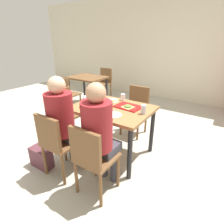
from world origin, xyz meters
The scene contains 25 objects.
ground_plane centered at (0.00, 0.00, -0.01)m, with size 10.00×10.00×0.02m, color #B2AD9E.
back_wall centered at (0.00, 3.20, 1.40)m, with size 10.00×0.10×2.80m, color beige.
main_table centered at (0.00, 0.00, 0.65)m, with size 1.10×0.83×0.75m.
chair_near_left centered at (-0.28, -0.80, 0.51)m, with size 0.40×0.40×0.87m.
chair_near_right centered at (0.28, -0.80, 0.51)m, with size 0.40×0.40×0.87m.
chair_far_side centered at (0.00, 0.80, 0.51)m, with size 0.40×0.40×0.87m.
chair_left_end centered at (-0.93, 0.00, 0.51)m, with size 0.40×0.40×0.87m.
person_in_red centered at (-0.28, -0.66, 0.76)m, with size 0.32×0.42×1.28m.
person_in_brown_jacket centered at (0.28, -0.66, 0.76)m, with size 0.32×0.42×1.28m.
tray_red_near centered at (-0.19, -0.15, 0.76)m, with size 0.36×0.26×0.02m, color #B21414.
tray_red_far centered at (0.19, 0.12, 0.76)m, with size 0.36×0.26×0.02m, color #B21414.
paper_plate_center centered at (-0.17, 0.23, 0.76)m, with size 0.22×0.22×0.01m, color white.
paper_plate_near_edge centered at (0.17, -0.23, 0.76)m, with size 0.22×0.22×0.01m, color white.
pizza_slice_a centered at (-0.19, -0.15, 0.78)m, with size 0.27×0.20×0.02m.
pizza_slice_b centered at (0.20, 0.10, 0.78)m, with size 0.21×0.22×0.02m.
pizza_slice_c centered at (-0.17, 0.20, 0.77)m, with size 0.27×0.27×0.02m.
plastic_cup_a centered at (-0.03, 0.35, 0.80)m, with size 0.07×0.07×0.10m, color white.
plastic_cup_b centered at (0.03, -0.35, 0.80)m, with size 0.07×0.07×0.10m, color white.
soda_can centered at (0.47, 0.02, 0.81)m, with size 0.07×0.07×0.12m, color #B7BCC6.
condiment_bottle centered at (-0.36, 0.23, 0.83)m, with size 0.06×0.06×0.16m, color red.
foil_bundle centered at (-0.47, -0.02, 0.80)m, with size 0.10×0.10×0.10m, color silver.
handbag centered at (-0.63, -0.82, 0.14)m, with size 0.32×0.16×0.28m, color #592D38.
background_table centered at (-1.72, 1.46, 0.62)m, with size 0.90×0.70×0.75m.
background_chair_near centered at (-1.72, 0.73, 0.51)m, with size 0.40×0.40×0.87m.
background_chair_far centered at (-1.72, 2.19, 0.51)m, with size 0.40×0.40×0.87m.
Camera 1 is at (1.30, -1.97, 1.65)m, focal length 28.58 mm.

